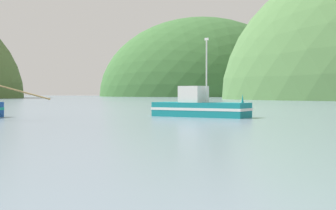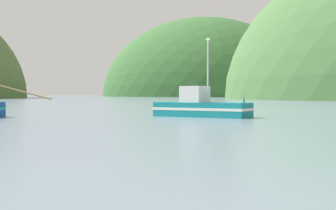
# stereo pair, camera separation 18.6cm
# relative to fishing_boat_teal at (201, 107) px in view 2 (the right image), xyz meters

# --- Properties ---
(hill_far_left) EXTENTS (104.11, 83.29, 80.06)m
(hill_far_left) POSITION_rel_fishing_boat_teal_xyz_m (-36.16, 211.30, -0.83)
(hill_far_left) COLOR #386633
(hill_far_left) RESTS_ON ground
(fishing_boat_teal) EXTENTS (8.73, 4.99, 6.62)m
(fishing_boat_teal) POSITION_rel_fishing_boat_teal_xyz_m (0.00, 0.00, 0.00)
(fishing_boat_teal) COLOR #147F84
(fishing_boat_teal) RESTS_ON ground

